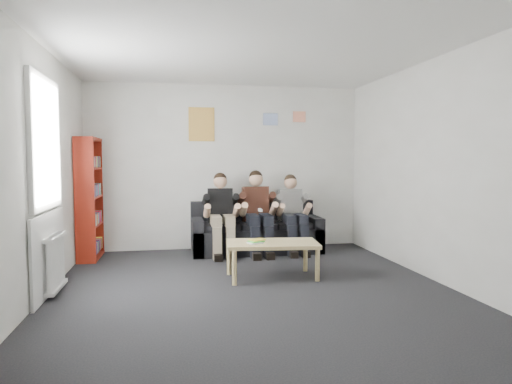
# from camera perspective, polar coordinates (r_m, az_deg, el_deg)

# --- Properties ---
(room_shell) EXTENTS (5.00, 5.00, 5.00)m
(room_shell) POSITION_cam_1_polar(r_m,az_deg,el_deg) (5.12, -0.50, 2.70)
(room_shell) COLOR black
(room_shell) RESTS_ON ground
(sofa) EXTENTS (2.04, 0.83, 0.79)m
(sofa) POSITION_cam_1_polar(r_m,az_deg,el_deg) (7.37, -0.06, -5.23)
(sofa) COLOR black
(sofa) RESTS_ON ground
(bookshelf) EXTENTS (0.27, 0.81, 1.80)m
(bookshelf) POSITION_cam_1_polar(r_m,az_deg,el_deg) (7.21, -20.04, -0.75)
(bookshelf) COLOR maroon
(bookshelf) RESTS_ON ground
(coffee_table) EXTENTS (1.13, 0.62, 0.45)m
(coffee_table) POSITION_cam_1_polar(r_m,az_deg,el_deg) (5.71, 2.03, -6.80)
(coffee_table) COLOR #DCC27F
(coffee_table) RESTS_ON ground
(game_cases) EXTENTS (0.21, 0.18, 0.04)m
(game_cases) POSITION_cam_1_polar(r_m,az_deg,el_deg) (5.62, 0.02, -6.18)
(game_cases) COLOR white
(game_cases) RESTS_ON coffee_table
(person_left) EXTENTS (0.39, 0.84, 1.27)m
(person_left) POSITION_cam_1_polar(r_m,az_deg,el_deg) (7.05, -4.33, -2.83)
(person_left) COLOR black
(person_left) RESTS_ON sofa
(person_middle) EXTENTS (0.41, 0.88, 1.30)m
(person_middle) POSITION_cam_1_polar(r_m,az_deg,el_deg) (7.13, 0.22, -2.64)
(person_middle) COLOR #442216
(person_middle) RESTS_ON sofa
(person_right) EXTENTS (0.38, 0.81, 1.24)m
(person_right) POSITION_cam_1_polar(r_m,az_deg,el_deg) (7.26, 4.64, -2.73)
(person_right) COLOR silver
(person_right) RESTS_ON sofa
(radiator) EXTENTS (0.10, 0.64, 0.60)m
(radiator) POSITION_cam_1_polar(r_m,az_deg,el_deg) (5.50, -23.75, -8.04)
(radiator) COLOR white
(radiator) RESTS_ON ground
(window) EXTENTS (0.05, 1.30, 2.36)m
(window) POSITION_cam_1_polar(r_m,az_deg,el_deg) (5.43, -24.71, -0.98)
(window) COLOR white
(window) RESTS_ON room_shell
(poster_large) EXTENTS (0.42, 0.01, 0.55)m
(poster_large) POSITION_cam_1_polar(r_m,az_deg,el_deg) (7.57, -6.82, 8.40)
(poster_large) COLOR #DBD84D
(poster_large) RESTS_ON room_shell
(poster_blue) EXTENTS (0.25, 0.01, 0.20)m
(poster_blue) POSITION_cam_1_polar(r_m,az_deg,el_deg) (7.73, 1.81, 9.07)
(poster_blue) COLOR #3B6DC9
(poster_blue) RESTS_ON room_shell
(poster_pink) EXTENTS (0.22, 0.01, 0.18)m
(poster_pink) POSITION_cam_1_polar(r_m,az_deg,el_deg) (7.86, 5.43, 9.34)
(poster_pink) COLOR #DD458B
(poster_pink) RESTS_ON room_shell
(poster_sign) EXTENTS (0.20, 0.01, 0.14)m
(poster_sign) POSITION_cam_1_polar(r_m,az_deg,el_deg) (7.57, -11.44, 9.87)
(poster_sign) COLOR white
(poster_sign) RESTS_ON room_shell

